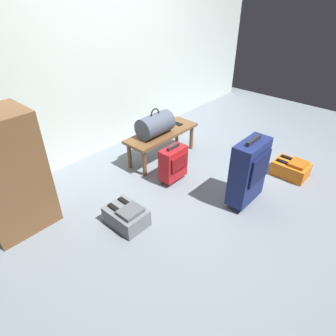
{
  "coord_description": "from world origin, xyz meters",
  "views": [
    {
      "loc": [
        -2.28,
        -1.43,
        1.93
      ],
      "look_at": [
        -0.35,
        0.31,
        0.25
      ],
      "focal_mm": 30.89,
      "sensor_mm": 36.0,
      "label": 1
    }
  ],
  "objects": [
    {
      "name": "cell_phone",
      "position": [
        0.39,
        0.81,
        0.37
      ],
      "size": [
        0.07,
        0.14,
        0.01
      ],
      "color": "black",
      "rests_on": "bench"
    },
    {
      "name": "backpack_grey",
      "position": [
        -1.04,
        0.21,
        0.09
      ],
      "size": [
        0.28,
        0.38,
        0.21
      ],
      "color": "slate",
      "rests_on": "ground"
    },
    {
      "name": "suitcase_small_red",
      "position": [
        -0.21,
        0.35,
        0.24
      ],
      "size": [
        0.32,
        0.19,
        0.46
      ],
      "color": "red",
      "rests_on": "ground"
    },
    {
      "name": "bench",
      "position": [
        0.09,
        0.8,
        0.31
      ],
      "size": [
        1.0,
        0.36,
        0.37
      ],
      "color": "brown",
      "rests_on": "ground"
    },
    {
      "name": "suitcase_upright_navy",
      "position": [
        -0.01,
        -0.45,
        0.38
      ],
      "size": [
        0.43,
        0.22,
        0.74
      ],
      "color": "navy",
      "rests_on": "ground"
    },
    {
      "name": "backpack_orange",
      "position": [
        0.79,
        -0.61,
        0.09
      ],
      "size": [
        0.28,
        0.38,
        0.21
      ],
      "color": "orange",
      "rests_on": "ground"
    },
    {
      "name": "side_cabinet",
      "position": [
        -1.69,
        0.95,
        0.55
      ],
      "size": [
        0.56,
        0.44,
        1.1
      ],
      "color": "brown",
      "rests_on": "ground"
    },
    {
      "name": "back_wall",
      "position": [
        0.0,
        1.6,
        1.4
      ],
      "size": [
        6.0,
        0.1,
        2.8
      ],
      "primitive_type": "cube",
      "color": "silver",
      "rests_on": "ground"
    },
    {
      "name": "ground_plane",
      "position": [
        0.0,
        0.0,
        0.0
      ],
      "size": [
        6.6,
        6.6,
        0.0
      ],
      "primitive_type": "plane",
      "color": "slate"
    },
    {
      "name": "duffel_bag_slate",
      "position": [
        -0.03,
        0.8,
        0.5
      ],
      "size": [
        0.44,
        0.26,
        0.34
      ],
      "color": "#475160",
      "rests_on": "bench"
    }
  ]
}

